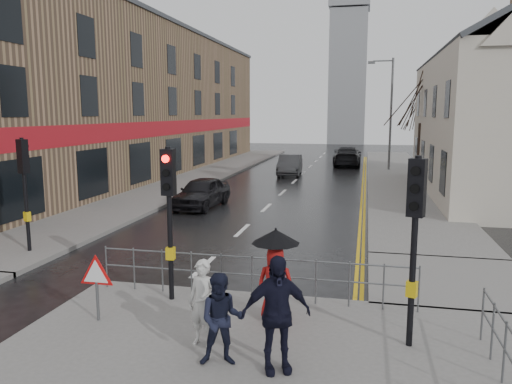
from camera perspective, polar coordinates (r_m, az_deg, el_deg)
The scene contains 21 objects.
ground at distance 11.50m, azimuth -10.91°, elevation -12.82°, with size 120.00×120.00×0.00m, color black.
left_pavement at distance 34.77m, azimuth -5.79°, elevation 2.07°, with size 4.00×44.00×0.14m, color #605E5B.
right_pavement at distance 35.09m, azimuth 15.92°, elevation 1.83°, with size 4.00×40.00×0.14m, color #605E5B.
pavement_bridge_right at distance 13.61m, azimuth 21.27°, elevation -9.49°, with size 4.00×4.20×0.14m, color #605E5B.
building_left_terrace at distance 35.73m, azimuth -14.97°, elevation 9.92°, with size 8.00×42.00×10.00m, color #88684E.
church_tower at distance 71.99m, azimuth 10.44°, elevation 12.66°, with size 5.00×5.00×18.00m, color gray.
traffic_signal_near_left at distance 10.94m, azimuth -9.92°, elevation -0.53°, with size 0.28×0.27×3.40m.
traffic_signal_near_right at distance 8.99m, azimuth 17.74°, elevation -2.89°, with size 0.34×0.33×3.40m.
traffic_signal_far_left at distance 16.22m, azimuth -24.97°, elevation 1.84°, with size 0.34×0.33×3.40m.
guard_railing_front at distance 11.17m, azimuth -0.46°, elevation -8.64°, with size 7.14×0.04×1.00m.
warning_sign at distance 10.49m, azimuth -17.80°, elevation -9.22°, with size 0.80×0.07×1.35m.
street_lamp at distance 37.81m, azimuth 14.92°, elevation 9.41°, with size 1.83×0.25×8.00m.
tree_near at distance 31.94m, azimuth 18.45°, elevation 10.16°, with size 2.40×2.40×6.58m.
tree_far at distance 39.94m, azimuth 17.95°, elevation 8.84°, with size 2.40×2.40×5.64m.
pedestrian_a at distance 9.09m, azimuth -6.07°, elevation -12.50°, with size 0.57×0.37×1.56m, color beige.
pedestrian_b at distance 8.41m, azimuth -3.92°, elevation -14.33°, with size 0.75×0.59×1.55m, color black.
pedestrian_with_umbrella at distance 9.97m, azimuth 2.25°, elevation -8.73°, with size 0.96×0.96×1.86m.
pedestrian_d at distance 8.15m, azimuth 2.31°, elevation -13.74°, with size 1.12×0.47×1.91m, color black.
car_parked at distance 22.72m, azimuth -6.24°, elevation -0.06°, with size 1.61×4.01×1.37m, color black.
car_mid at distance 34.60m, azimuth 3.90°, elevation 3.11°, with size 1.48×4.23×1.39m, color #3C3E41.
car_far at distance 41.25m, azimuth 10.39°, elevation 4.04°, with size 2.18×5.35×1.55m, color black.
Camera 1 is at (4.34, -9.77, 4.25)m, focal length 35.00 mm.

